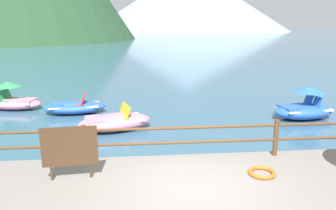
# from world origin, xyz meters

# --- Properties ---
(ground_plane) EXTENTS (200.00, 200.00, 0.00)m
(ground_plane) POSITION_xyz_m (0.00, 40.00, 0.00)
(ground_plane) COLOR #38607A
(dock_railing) EXTENTS (23.92, 0.12, 0.95)m
(dock_railing) POSITION_xyz_m (-0.00, 1.55, 0.98)
(dock_railing) COLOR brown
(dock_railing) RESTS_ON promenade_dock
(sign_board) EXTENTS (1.18, 0.15, 1.19)m
(sign_board) POSITION_xyz_m (-2.55, 0.70, 1.13)
(sign_board) COLOR silver
(sign_board) RESTS_ON promenade_dock
(life_ring) EXTENTS (0.61, 0.61, 0.09)m
(life_ring) POSITION_xyz_m (1.66, 0.51, 0.45)
(life_ring) COLOR orange
(life_ring) RESTS_ON promenade_dock
(pedal_boat_0) EXTENTS (2.68, 1.59, 1.20)m
(pedal_boat_0) POSITION_xyz_m (-6.52, 8.41, 0.37)
(pedal_boat_0) COLOR pink
(pedal_boat_0) RESTS_ON ground
(pedal_boat_1) EXTENTS (2.58, 1.39, 0.84)m
(pedal_boat_1) POSITION_xyz_m (-3.72, 7.47, 0.27)
(pedal_boat_1) COLOR blue
(pedal_boat_1) RESTS_ON ground
(pedal_boat_2) EXTENTS (2.80, 1.94, 0.89)m
(pedal_boat_2) POSITION_xyz_m (-1.92, 5.15, 0.30)
(pedal_boat_2) COLOR pink
(pedal_boat_2) RESTS_ON ground
(pedal_boat_3) EXTENTS (2.60, 1.63, 1.28)m
(pedal_boat_3) POSITION_xyz_m (5.39, 5.89, 0.43)
(pedal_boat_3) COLOR blue
(pedal_boat_3) RESTS_ON ground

